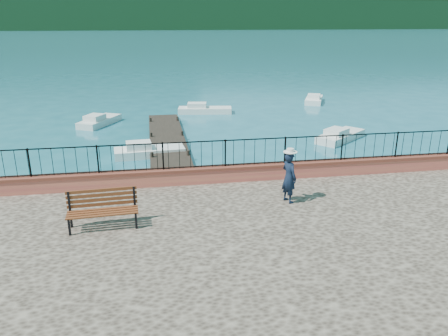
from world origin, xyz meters
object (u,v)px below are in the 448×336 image
object	(u,v)px
boat_2	(341,133)
boat_5	(314,98)
boat_4	(205,108)
person	(289,177)
park_bench	(103,217)
boat_3	(99,119)
boat_0	(149,148)

from	to	relation	value
boat_2	boat_5	distance (m)	12.21
boat_4	boat_5	world-z (taller)	same
person	boat_2	xyz separation A→B (m)	(6.75, 10.98, -1.63)
park_bench	boat_3	bearing A→B (deg)	92.94
park_bench	person	distance (m)	5.78
park_bench	boat_2	size ratio (longest dim) A/B	0.53
boat_0	boat_5	distance (m)	19.21
boat_2	boat_3	bearing A→B (deg)	118.02
boat_0	boat_5	size ratio (longest dim) A/B	1.07
park_bench	boat_5	size ratio (longest dim) A/B	0.59
person	boat_2	world-z (taller)	person
boat_5	boat_0	bearing A→B (deg)	157.92
boat_0	boat_3	xyz separation A→B (m)	(-3.27, 7.75, 0.00)
boat_5	park_bench	bearing A→B (deg)	171.88
boat_0	boat_2	world-z (taller)	same
boat_5	boat_2	bearing A→B (deg)	-168.81
boat_0	boat_2	xyz separation A→B (m)	(11.14, 1.31, 0.00)
boat_4	boat_5	distance (m)	10.14
person	boat_0	world-z (taller)	person
boat_3	boat_5	bearing A→B (deg)	-44.82
boat_2	boat_5	bearing A→B (deg)	38.69
park_bench	boat_2	xyz separation A→B (m)	(12.43, 11.89, -1.12)
boat_0	boat_3	bearing A→B (deg)	107.87
boat_0	boat_4	distance (m)	11.19
boat_2	boat_3	size ratio (longest dim) A/B	1.04
person	boat_2	distance (m)	12.99
park_bench	person	world-z (taller)	person
person	park_bench	bearing A→B (deg)	77.41
boat_4	boat_5	xyz separation A→B (m)	(9.74, 2.82, 0.00)
boat_0	park_bench	bearing A→B (deg)	-102.00
park_bench	boat_4	distance (m)	21.69
park_bench	person	xyz separation A→B (m)	(5.69, 0.91, 0.51)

